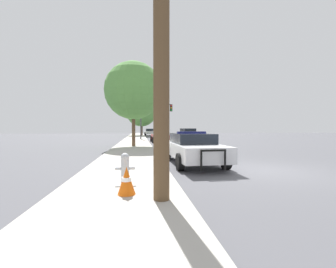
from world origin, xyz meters
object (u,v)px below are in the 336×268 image
Objects in this scene: police_car at (193,147)px; traffic_light at (154,113)px; car_background_midblock at (160,136)px; car_background_distant at (149,132)px; fire_hydrant at (125,167)px; tree_sidewalk_far at (141,111)px; utility_pole at (161,32)px; traffic_cone at (127,180)px; car_background_oncoming at (188,134)px; tree_sidewalk_near at (133,91)px.

police_car is 1.08× the size of traffic_light.
car_background_distant is at bearing 89.14° from car_background_midblock.
car_background_distant reaches higher than fire_hydrant.
police_car is at bearing -86.75° from tree_sidewalk_far.
utility_pole is 1.57× the size of car_background_midblock.
traffic_light reaches higher than car_background_distant.
fire_hydrant is 1.00m from traffic_cone.
police_car is 1.06× the size of car_background_oncoming.
tree_sidewalk_near is at bearing -73.37° from police_car.
utility_pole reaches higher than car_background_midblock.
tree_sidewalk_near reaches higher than fire_hydrant.
utility_pole is 25.22m from car_background_oncoming.
utility_pole is (0.82, -1.44, 2.96)m from fire_hydrant.
police_car is 0.66× the size of tree_sidewalk_far.
car_background_oncoming is 1.18× the size of car_background_distant.
traffic_cone is (-2.54, -19.39, -0.25)m from car_background_midblock.
car_background_midblock reaches higher than traffic_cone.
fire_hydrant is 23.30m from traffic_light.
tree_sidewalk_near is at bearing 90.69° from traffic_cone.
car_background_oncoming is at bearing -67.28° from tree_sidewalk_far.
fire_hydrant is 0.12× the size of tree_sidewalk_near.
police_car is at bearing 69.82° from utility_pole.
tree_sidewalk_near is 10.95× the size of traffic_cone.
tree_sidewalk_far is (0.89, 24.98, 0.21)m from tree_sidewalk_near.
utility_pole is at bearing -60.19° from fire_hydrant.
traffic_light is 17.42m from car_background_distant.
car_background_oncoming is 13.29m from tree_sidewalk_near.
traffic_light reaches higher than car_background_oncoming.
tree_sidewalk_near reaches higher than utility_pole.
tree_sidewalk_near is (-0.89, 13.61, 1.03)m from utility_pole.
tree_sidewalk_far is at bearing 96.06° from traffic_light.
police_car is 6.18m from utility_pole.
tree_sidewalk_near is 13.79m from traffic_cone.
car_background_oncoming is 6.14m from car_background_midblock.
police_car is 9.67m from tree_sidewalk_near.
fire_hydrant is 0.17× the size of car_background_oncoming.
police_car is 14.66m from car_background_midblock.
car_background_oncoming is 0.71× the size of tree_sidewalk_near.
car_background_distant is at bearing 87.71° from utility_pole.
car_background_distant is at bearing 86.68° from traffic_cone.
car_background_midblock is at bearing 66.57° from tree_sidewalk_near.
utility_pole is (-1.90, -5.18, 2.80)m from police_car.
fire_hydrant is (-2.73, -3.74, -0.16)m from police_car.
tree_sidewalk_far reaches higher than car_background_distant.
tree_sidewalk_far is (0.00, 38.59, 1.23)m from utility_pole.
fire_hydrant is 37.40m from tree_sidewalk_far.
car_background_distant reaches higher than traffic_cone.
car_background_distant is (1.66, 41.65, -2.79)m from utility_pole.
traffic_light is 7.57× the size of traffic_cone.
police_car is 4.63m from fire_hydrant.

